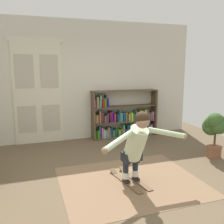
# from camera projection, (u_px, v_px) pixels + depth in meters

# --- Properties ---
(ground_plane) EXTENTS (7.20, 7.20, 0.00)m
(ground_plane) POSITION_uv_depth(u_px,v_px,m) (112.00, 182.00, 3.94)
(ground_plane) COLOR brown
(back_wall) EXTENTS (6.00, 0.10, 2.90)m
(back_wall) POSITION_uv_depth(u_px,v_px,m) (78.00, 81.00, 6.10)
(back_wall) COLOR beige
(back_wall) RESTS_ON ground
(double_door) EXTENTS (1.22, 0.05, 2.45)m
(double_door) POSITION_uv_depth(u_px,v_px,m) (38.00, 91.00, 5.78)
(double_door) COLOR beige
(double_door) RESTS_ON ground
(rug) EXTENTS (2.19, 1.83, 0.01)m
(rug) POSITION_uv_depth(u_px,v_px,m) (130.00, 181.00, 3.97)
(rug) COLOR #836449
(rug) RESTS_ON ground
(bookshelf) EXTENTS (1.73, 0.30, 1.21)m
(bookshelf) POSITION_uv_depth(u_px,v_px,m) (123.00, 118.00, 6.42)
(bookshelf) COLOR brown
(bookshelf) RESTS_ON ground
(potted_plant) EXTENTS (0.38, 0.52, 0.92)m
(potted_plant) POSITION_uv_depth(u_px,v_px,m) (214.00, 128.00, 4.92)
(potted_plant) COLOR brown
(potted_plant) RESTS_ON ground
(skis_pair) EXTENTS (0.42, 0.91, 0.07)m
(skis_pair) POSITION_uv_depth(u_px,v_px,m) (129.00, 179.00, 4.00)
(skis_pair) COLOR brown
(skis_pair) RESTS_ON rug
(person_skier) EXTENTS (1.44, 0.73, 1.11)m
(person_skier) POSITION_uv_depth(u_px,v_px,m) (137.00, 142.00, 3.71)
(person_skier) COLOR white
(person_skier) RESTS_ON skis_pair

